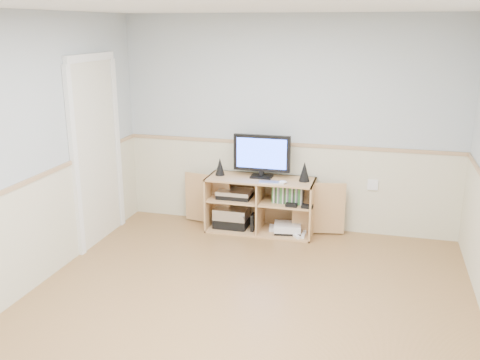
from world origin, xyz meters
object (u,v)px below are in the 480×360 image
(media_cabinet, at_px, (261,203))
(game_consoles, at_px, (287,228))
(monitor, at_px, (262,155))
(keyboard, at_px, (271,182))

(media_cabinet, relative_size, game_consoles, 4.27)
(media_cabinet, bearing_deg, monitor, -90.00)
(game_consoles, bearing_deg, keyboard, -142.45)
(media_cabinet, height_order, keyboard, keyboard)
(media_cabinet, height_order, game_consoles, media_cabinet)
(media_cabinet, height_order, monitor, monitor)
(monitor, distance_m, game_consoles, 0.92)
(media_cabinet, bearing_deg, game_consoles, -11.94)
(monitor, distance_m, keyboard, 0.36)
(monitor, height_order, game_consoles, monitor)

